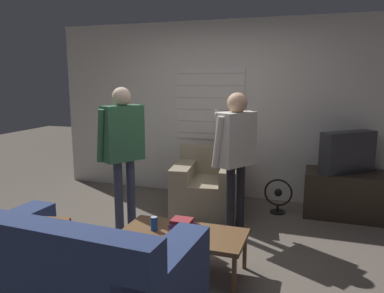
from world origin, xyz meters
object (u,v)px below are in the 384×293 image
(book_stack, at_px, (182,227))
(spare_remote, at_px, (190,227))
(person_right_standing, at_px, (236,145))
(tv, at_px, (347,152))
(armchair_beige, at_px, (208,186))
(floor_fan, at_px, (278,196))
(couch_blue, at_px, (74,282))
(soda_can, at_px, (154,224))
(coffee_table, at_px, (183,236))
(person_left_standing, at_px, (123,141))

(book_stack, bearing_deg, spare_remote, 85.74)
(person_right_standing, bearing_deg, book_stack, -162.10)
(tv, distance_m, book_stack, 2.53)
(armchair_beige, distance_m, floor_fan, 0.93)
(floor_fan, bearing_deg, couch_blue, -112.11)
(armchair_beige, relative_size, soda_can, 8.00)
(coffee_table, relative_size, person_left_standing, 0.68)
(couch_blue, bearing_deg, armchair_beige, 88.26)
(tv, distance_m, person_right_standing, 1.56)
(book_stack, bearing_deg, coffee_table, 102.81)
(coffee_table, xyz_separation_m, soda_can, (-0.27, -0.04, 0.10))
(spare_remote, bearing_deg, couch_blue, -110.84)
(soda_can, bearing_deg, person_right_standing, 64.17)
(tv, bearing_deg, floor_fan, -29.20)
(person_left_standing, distance_m, soda_can, 1.19)
(spare_remote, bearing_deg, book_stack, -90.14)
(soda_can, distance_m, spare_remote, 0.33)
(armchair_beige, height_order, person_right_standing, person_right_standing)
(person_right_standing, bearing_deg, floor_fan, 2.48)
(person_left_standing, bearing_deg, armchair_beige, -6.66)
(person_left_standing, height_order, floor_fan, person_left_standing)
(book_stack, distance_m, floor_fan, 2.00)
(armchair_beige, xyz_separation_m, floor_fan, (0.91, 0.16, -0.10))
(armchair_beige, bearing_deg, tv, -177.84)
(armchair_beige, height_order, person_left_standing, person_left_standing)
(floor_fan, bearing_deg, person_right_standing, -117.54)
(spare_remote, bearing_deg, soda_can, -150.34)
(person_left_standing, relative_size, spare_remote, 12.40)
(tv, relative_size, floor_fan, 1.51)
(tv, relative_size, person_right_standing, 0.43)
(couch_blue, distance_m, floor_fan, 3.00)
(book_stack, bearing_deg, armchair_beige, 98.64)
(floor_fan, bearing_deg, person_left_standing, -145.86)
(couch_blue, height_order, person_right_standing, person_right_standing)
(coffee_table, bearing_deg, person_right_standing, 76.37)
(coffee_table, xyz_separation_m, person_right_standing, (0.25, 1.02, 0.67))
(coffee_table, bearing_deg, tv, 53.39)
(coffee_table, height_order, person_left_standing, person_left_standing)
(person_left_standing, height_order, spare_remote, person_left_standing)
(book_stack, bearing_deg, couch_blue, -118.22)
(coffee_table, xyz_separation_m, person_left_standing, (-0.97, 0.70, 0.70))
(spare_remote, bearing_deg, floor_fan, 73.84)
(armchair_beige, bearing_deg, couch_blue, 76.69)
(armchair_beige, relative_size, book_stack, 4.42)
(book_stack, distance_m, spare_remote, 0.17)
(soda_can, bearing_deg, spare_remote, 25.53)
(armchair_beige, distance_m, person_left_standing, 1.40)
(couch_blue, height_order, spare_remote, couch_blue)
(armchair_beige, xyz_separation_m, tv, (1.71, 0.32, 0.50))
(tv, relative_size, book_stack, 3.01)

